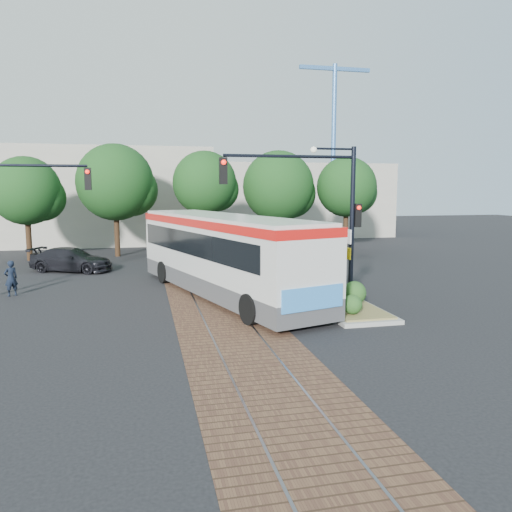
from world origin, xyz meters
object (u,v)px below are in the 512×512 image
at_px(traffic_island, 344,300).
at_px(signal_pole_main, 322,201).
at_px(signal_pole_left, 5,207).
at_px(officer, 11,278).
at_px(parked_car, 71,260).
at_px(city_bus, 223,251).

bearing_deg(traffic_island, signal_pole_main, 174.64).
xyz_separation_m(signal_pole_left, officer, (-0.05, 0.45, -3.09)).
bearing_deg(signal_pole_left, parked_car, 76.56).
relative_size(city_bus, signal_pole_main, 2.22).
xyz_separation_m(city_bus, signal_pole_main, (3.27, -3.31, 2.21)).
bearing_deg(officer, traffic_island, 122.59).
distance_m(traffic_island, signal_pole_main, 3.95).
bearing_deg(officer, parked_car, -140.18).
bearing_deg(city_bus, parked_car, 114.86).
relative_size(traffic_island, signal_pole_left, 0.87).
relative_size(signal_pole_main, parked_car, 1.30).
xyz_separation_m(city_bus, officer, (-9.01, 1.94, -1.17)).
bearing_deg(parked_car, officer, -170.95).
distance_m(signal_pole_main, signal_pole_left, 13.14).
bearing_deg(city_bus, traffic_island, -55.59).
height_order(city_bus, signal_pole_left, signal_pole_left).
relative_size(signal_pole_left, officer, 3.85).
xyz_separation_m(signal_pole_main, parked_car, (-10.61, 11.57, -3.49)).
bearing_deg(parked_car, city_bus, -114.56).
relative_size(officer, parked_car, 0.34).
xyz_separation_m(traffic_island, signal_pole_left, (-13.19, 4.89, 3.54)).
xyz_separation_m(signal_pole_main, officer, (-12.28, 5.25, -3.38)).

